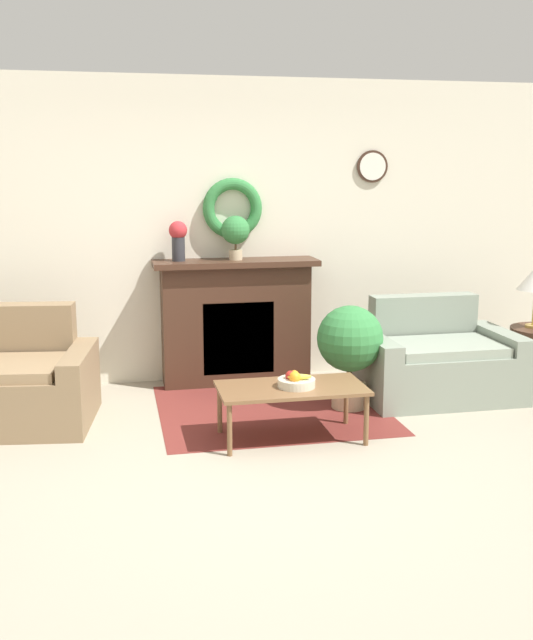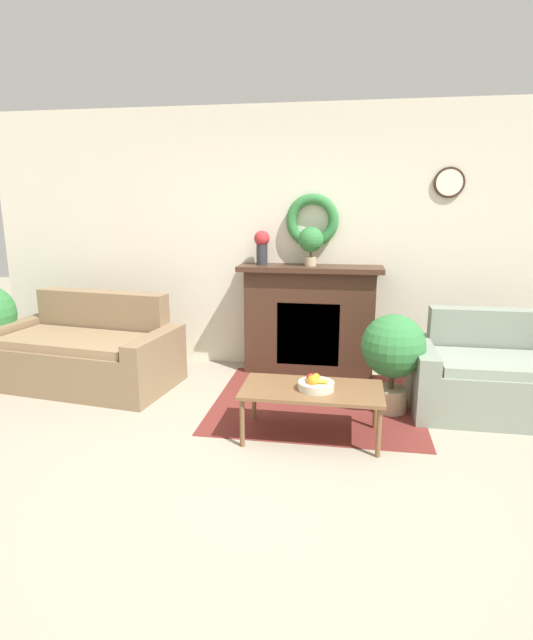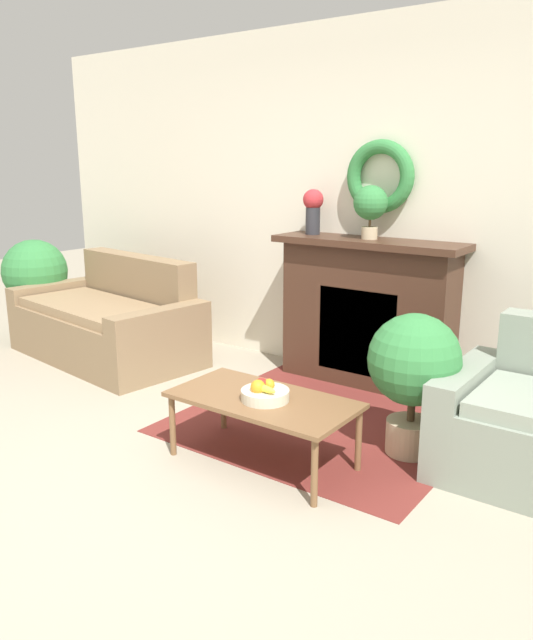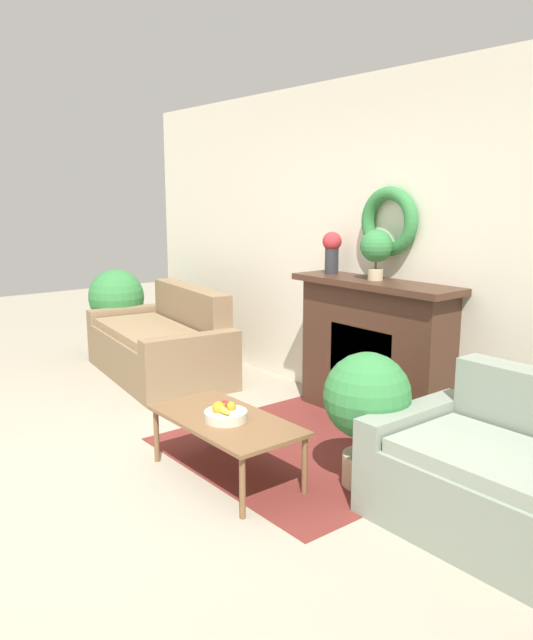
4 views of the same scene
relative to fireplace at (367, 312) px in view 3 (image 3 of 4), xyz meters
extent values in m
plane|color=#9E937F|center=(-0.12, -2.26, -0.56)|extent=(16.00, 16.00, 0.00)
cube|color=maroon|center=(0.15, -0.85, -0.56)|extent=(1.80, 1.64, 0.01)
cube|color=beige|center=(-0.12, 0.21, 0.79)|extent=(6.80, 0.06, 2.70)
torus|color=#337A3D|center=(0.00, 0.12, 1.00)|extent=(0.53, 0.10, 0.53)
cube|color=#42281C|center=(0.00, 0.01, -0.03)|extent=(1.31, 0.34, 1.07)
cube|color=black|center=(0.00, -0.15, -0.12)|extent=(0.63, 0.02, 0.64)
cube|color=orange|center=(0.00, -0.16, -0.20)|extent=(0.50, 0.01, 0.35)
cube|color=#42281C|center=(0.00, -0.03, 0.53)|extent=(1.45, 0.41, 0.05)
cube|color=#846B4C|center=(-2.15, -0.85, -0.35)|extent=(1.50, 0.90, 0.43)
cube|color=#846B4C|center=(-2.09, -0.39, -0.13)|extent=(1.43, 0.39, 0.86)
cube|color=#846B4C|center=(-2.92, -0.64, -0.28)|extent=(0.29, 0.93, 0.57)
cube|color=#846B4C|center=(-1.34, -0.85, -0.28)|extent=(0.29, 0.93, 0.57)
cube|color=#917554|center=(-2.15, -0.85, -0.10)|extent=(1.44, 0.83, 0.08)
cube|color=gray|center=(1.04, -0.80, -0.29)|extent=(0.17, 0.88, 0.56)
cube|color=brown|center=(0.15, -1.53, -0.18)|extent=(1.05, 0.54, 0.03)
cylinder|color=brown|center=(-0.34, -1.76, -0.38)|extent=(0.04, 0.04, 0.37)
cylinder|color=brown|center=(0.63, -1.76, -0.38)|extent=(0.04, 0.04, 0.37)
cylinder|color=brown|center=(-0.34, -1.30, -0.38)|extent=(0.04, 0.04, 0.37)
cylinder|color=brown|center=(0.63, -1.30, -0.38)|extent=(0.04, 0.04, 0.37)
cylinder|color=beige|center=(0.18, -1.55, -0.14)|extent=(0.27, 0.27, 0.06)
sphere|color=#B2231E|center=(0.14, -1.53, -0.09)|extent=(0.07, 0.07, 0.07)
sphere|color=orange|center=(0.17, -1.51, -0.09)|extent=(0.06, 0.06, 0.06)
sphere|color=orange|center=(0.16, -1.59, -0.09)|extent=(0.08, 0.08, 0.08)
ellipsoid|color=yellow|center=(0.19, -1.59, -0.09)|extent=(0.17, 0.06, 0.04)
cylinder|color=#2D2D33|center=(-0.50, 0.01, 0.66)|extent=(0.11, 0.11, 0.21)
sphere|color=#B72D33|center=(-0.50, 0.01, 0.82)|extent=(0.16, 0.16, 0.16)
cylinder|color=tan|center=(0.00, -0.01, 0.60)|extent=(0.12, 0.12, 0.09)
cylinder|color=#4C3823|center=(0.00, -0.01, 0.68)|extent=(0.02, 0.02, 0.07)
sphere|color=#337A3D|center=(0.00, -0.01, 0.82)|extent=(0.25, 0.25, 0.25)
cylinder|color=tan|center=(-3.23, -0.66, -0.46)|extent=(0.32, 0.32, 0.21)
cylinder|color=#4C3823|center=(-3.23, -0.66, -0.27)|extent=(0.05, 0.05, 0.17)
sphere|color=#337A3D|center=(-3.23, -0.66, 0.08)|extent=(0.62, 0.62, 0.62)
cylinder|color=tan|center=(0.77, -0.93, -0.46)|extent=(0.28, 0.28, 0.20)
cylinder|color=#4C3823|center=(0.77, -0.93, -0.29)|extent=(0.04, 0.04, 0.15)
sphere|color=#337A3D|center=(0.77, -0.93, 0.01)|extent=(0.53, 0.53, 0.53)
camera|label=1|loc=(-1.06, -6.50, 1.35)|focal=42.00mm
camera|label=2|loc=(0.38, -5.03, 1.16)|focal=28.00mm
camera|label=3|loc=(2.08, -4.16, 1.10)|focal=35.00mm
camera|label=4|loc=(3.20, -3.65, 1.21)|focal=35.00mm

